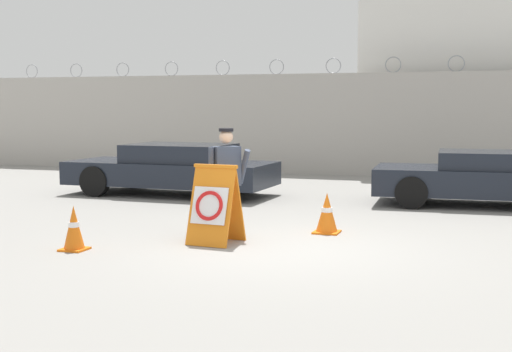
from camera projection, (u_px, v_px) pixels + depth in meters
name	position (u px, v px, depth m)	size (l,w,h in m)	color
ground_plane	(283.00, 249.00, 10.35)	(90.00, 90.00, 0.00)	gray
perimeter_wall	(392.00, 125.00, 20.71)	(36.00, 0.30, 3.48)	#ADA8A0
building_block	(496.00, 65.00, 23.46)	(8.01, 6.36, 6.81)	silver
barricade_sign	(214.00, 204.00, 10.69)	(0.73, 0.78, 1.20)	orange
security_guard	(226.00, 177.00, 11.23)	(0.62, 0.51, 1.72)	black
traffic_cone_near	(327.00, 213.00, 11.59)	(0.41, 0.41, 0.66)	orange
traffic_cone_mid	(74.00, 228.00, 10.21)	(0.35, 0.35, 0.65)	orange
parked_car_front_coupe	(173.00, 169.00, 16.53)	(4.82, 2.10, 1.19)	black
parked_car_rear_sedan	(480.00, 177.00, 14.76)	(4.30, 2.14, 1.13)	black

